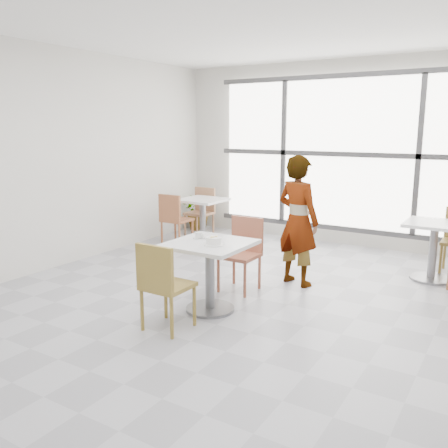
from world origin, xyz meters
The scene contains 16 objects.
floor centered at (0.00, 0.00, 0.00)m, with size 7.00×7.00×0.00m, color #9E9EA5.
ceiling centered at (0.00, 0.00, 3.00)m, with size 7.00×7.00×0.00m, color white.
wall_back centered at (0.00, 3.50, 1.50)m, with size 6.00×6.00×0.00m, color silver.
wall_left centered at (-3.00, 0.00, 1.50)m, with size 7.00×7.00×0.00m, color silver.
window centered at (0.00, 3.44, 1.50)m, with size 4.60×0.07×2.52m.
main_table centered at (-0.27, -0.15, 0.52)m, with size 0.80×0.80×0.75m.
chair_near centered at (-0.36, -0.82, 0.50)m, with size 0.42×0.42×0.87m.
chair_far centered at (-0.33, 0.65, 0.50)m, with size 0.42×0.42×0.87m.
oatmeal_bowl centered at (-0.17, -0.22, 0.79)m, with size 0.21×0.21×0.10m.
coffee_cup centered at (-0.46, -0.06, 0.78)m, with size 0.16×0.13×0.07m.
person centered at (0.16, 1.16, 0.80)m, with size 0.59×0.38×1.61m, color black.
bg_table_left centered at (-2.07, 2.34, 0.49)m, with size 0.70×0.70×0.75m.
bg_table_right centered at (1.57, 2.23, 0.49)m, with size 0.70×0.70×0.75m.
bg_chair_left_near centered at (-2.31, 1.86, 0.50)m, with size 0.42×0.42×0.87m.
bg_chair_left_far centered at (-2.35, 2.72, 0.50)m, with size 0.42×0.42×0.87m.
plant_left centered at (-2.70, 3.15, 0.35)m, with size 0.63×0.54×0.70m, color #4B7F3E.
Camera 1 is at (2.39, -4.15, 1.93)m, focal length 38.03 mm.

